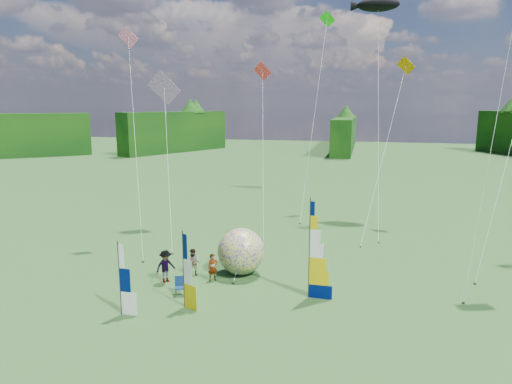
% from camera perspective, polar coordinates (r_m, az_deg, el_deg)
% --- Properties ---
extents(ground, '(220.00, 220.00, 0.00)m').
position_cam_1_polar(ground, '(21.72, 0.13, -16.52)').
color(ground, '#3F7632').
rests_on(ground, ground).
extents(treeline_ring, '(210.00, 210.00, 8.00)m').
position_cam_1_polar(treeline_ring, '(20.20, 0.14, -6.39)').
color(treeline_ring, '#1F4F0D').
rests_on(treeline_ring, ground).
extents(feather_banner_main, '(1.40, 0.11, 5.19)m').
position_cam_1_polar(feather_banner_main, '(23.89, 6.68, -7.26)').
color(feather_banner_main, '#000E4A').
rests_on(feather_banner_main, ground).
extents(side_banner_left, '(1.01, 0.52, 3.83)m').
position_cam_1_polar(side_banner_left, '(23.14, -9.04, -9.71)').
color(side_banner_left, '#D6B005').
rests_on(side_banner_left, ground).
extents(side_banner_far, '(1.04, 0.12, 3.54)m').
position_cam_1_polar(side_banner_far, '(23.09, -16.67, -10.47)').
color(side_banner_far, white).
rests_on(side_banner_far, ground).
extents(bol_inflatable, '(3.61, 3.61, 2.80)m').
position_cam_1_polar(bol_inflatable, '(27.40, -1.89, -7.43)').
color(bol_inflatable, '#1E16A0').
rests_on(bol_inflatable, ground).
extents(spectator_a, '(0.70, 0.66, 1.61)m').
position_cam_1_polar(spectator_a, '(26.64, -5.42, -9.36)').
color(spectator_a, '#66594C').
rests_on(spectator_a, ground).
extents(spectator_b, '(0.83, 0.46, 1.64)m').
position_cam_1_polar(spectator_b, '(27.52, -7.81, -8.71)').
color(spectator_b, '#66594C').
rests_on(spectator_b, ground).
extents(spectator_c, '(1.10, 1.24, 1.88)m').
position_cam_1_polar(spectator_c, '(26.79, -11.23, -9.10)').
color(spectator_c, '#66594C').
rests_on(spectator_c, ground).
extents(spectator_d, '(1.01, 1.17, 1.90)m').
position_cam_1_polar(spectator_d, '(27.76, -2.88, -8.17)').
color(spectator_d, '#66594C').
rests_on(spectator_d, ground).
extents(camp_chair, '(0.74, 0.74, 0.99)m').
position_cam_1_polar(camp_chair, '(25.08, -9.50, -11.54)').
color(camp_chair, '#091F40').
rests_on(camp_chair, ground).
extents(kite_whale, '(5.21, 14.79, 20.56)m').
position_cam_1_polar(kite_whale, '(38.79, 15.11, 10.92)').
color(kite_whale, black).
rests_on(kite_whale, ground).
extents(kite_rainbow_delta, '(9.78, 13.55, 13.70)m').
position_cam_1_polar(kite_rainbow_delta, '(34.76, -11.03, 5.47)').
color(kite_rainbow_delta, '#F83B30').
rests_on(kite_rainbow_delta, ground).
extents(kite_parafoil, '(6.82, 8.86, 17.64)m').
position_cam_1_polar(kite_parafoil, '(26.81, 27.56, 7.14)').
color(kite_parafoil, '#B2091B').
rests_on(kite_parafoil, ground).
extents(small_kite_red, '(4.77, 10.53, 14.02)m').
position_cam_1_polar(small_kite_red, '(34.97, 0.88, 5.96)').
color(small_kite_red, red).
rests_on(small_kite_red, ground).
extents(small_kite_orange, '(9.92, 12.82, 14.49)m').
position_cam_1_polar(small_kite_orange, '(36.63, 15.86, 6.14)').
color(small_kite_orange, orange).
rests_on(small_kite_orange, ground).
extents(small_kite_yellow, '(7.71, 11.14, 15.40)m').
position_cam_1_polar(small_kite_yellow, '(31.84, 29.15, 5.36)').
color(small_kite_yellow, yellow).
rests_on(small_kite_yellow, ground).
extents(small_kite_pink, '(6.62, 8.53, 15.96)m').
position_cam_1_polar(small_kite_pink, '(32.09, -14.90, 6.90)').
color(small_kite_pink, '#D55A8E').
rests_on(small_kite_pink, ground).
extents(small_kite_green, '(4.64, 11.06, 19.22)m').
position_cam_1_polar(small_kite_green, '(41.81, 7.32, 10.24)').
color(small_kite_green, '#14B50D').
rests_on(small_kite_green, ground).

